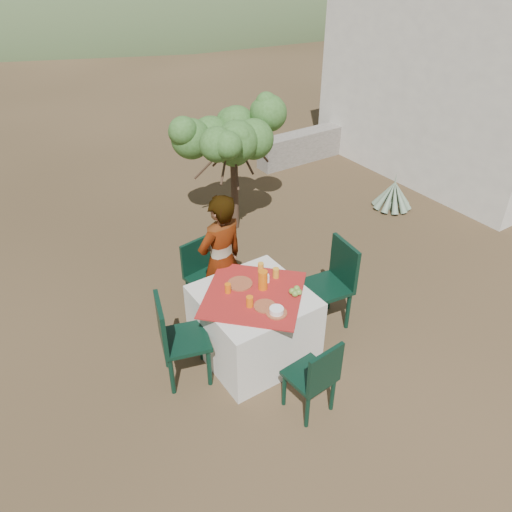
{
  "coord_description": "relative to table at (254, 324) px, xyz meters",
  "views": [
    {
      "loc": [
        -2.43,
        -3.57,
        3.76
      ],
      "look_at": [
        -0.05,
        0.04,
        0.88
      ],
      "focal_mm": 35.0,
      "sensor_mm": 36.0,
      "label": 1
    }
  ],
  "objects": [
    {
      "name": "chair_near",
      "position": [
        0.02,
        -0.95,
        0.08
      ],
      "size": [
        0.41,
        0.41,
        0.83
      ],
      "rotation": [
        0.0,
        0.0,
        3.22
      ],
      "color": "black",
      "rests_on": "ground"
    },
    {
      "name": "bowl_plate",
      "position": [
        0.02,
        -0.36,
        0.39
      ],
      "size": [
        0.2,
        0.2,
        0.01
      ],
      "primitive_type": "cylinder",
      "color": "brown",
      "rests_on": "table"
    },
    {
      "name": "white_bowl",
      "position": [
        0.02,
        -0.36,
        0.42
      ],
      "size": [
        0.13,
        0.13,
        0.05
      ],
      "primitive_type": "cylinder",
      "color": "white",
      "rests_on": "bowl_plate"
    },
    {
      "name": "plate_near",
      "position": [
        -0.02,
        -0.22,
        0.39
      ],
      "size": [
        0.21,
        0.21,
        0.01
      ],
      "primitive_type": "cylinder",
      "color": "brown",
      "rests_on": "table"
    },
    {
      "name": "fruit_cluster",
      "position": [
        0.34,
        -0.23,
        0.41
      ],
      "size": [
        0.13,
        0.12,
        0.06
      ],
      "color": "olive",
      "rests_on": "table"
    },
    {
      "name": "jar_right",
      "position": [
        0.27,
        0.28,
        0.43
      ],
      "size": [
        0.06,
        0.06,
        0.1
      ],
      "primitive_type": "cylinder",
      "color": "gold",
      "rests_on": "table"
    },
    {
      "name": "chair_far",
      "position": [
        -0.06,
        0.98,
        0.08
      ],
      "size": [
        0.44,
        0.44,
        0.84
      ],
      "rotation": [
        0.0,
        0.0,
        0.15
      ],
      "color": "black",
      "rests_on": "ground"
    },
    {
      "name": "glass_far",
      "position": [
        -0.19,
        0.16,
        0.43
      ],
      "size": [
        0.06,
        0.06,
        0.1
      ],
      "primitive_type": "cylinder",
      "color": "orange",
      "rests_on": "table"
    },
    {
      "name": "person",
      "position": [
        0.01,
        0.65,
        0.4
      ],
      "size": [
        0.62,
        0.46,
        1.55
      ],
      "primitive_type": "imported",
      "rotation": [
        0.0,
        0.0,
        3.3
      ],
      "color": "#8C6651",
      "rests_on": "ground"
    },
    {
      "name": "chair_left",
      "position": [
        -0.8,
        0.1,
        0.15
      ],
      "size": [
        0.55,
        0.55,
        0.96
      ],
      "rotation": [
        0.0,
        0.0,
        1.29
      ],
      "color": "black",
      "rests_on": "ground"
    },
    {
      "name": "glass_near",
      "position": [
        -0.13,
        -0.13,
        0.44
      ],
      "size": [
        0.07,
        0.07,
        0.11
      ],
      "primitive_type": "cylinder",
      "color": "orange",
      "rests_on": "table"
    },
    {
      "name": "ground",
      "position": [
        0.35,
        0.36,
        -0.38
      ],
      "size": [
        160.0,
        160.0,
        0.0
      ],
      "primitive_type": "plane",
      "color": "#332717",
      "rests_on": "ground"
    },
    {
      "name": "shrub_tree",
      "position": [
        1.24,
        2.36,
        0.92
      ],
      "size": [
        1.4,
        1.37,
        1.65
      ],
      "color": "#472F23",
      "rests_on": "ground"
    },
    {
      "name": "stone_wall",
      "position": [
        3.95,
        3.76,
        -0.1
      ],
      "size": [
        2.6,
        0.35,
        0.55
      ],
      "primitive_type": "cube",
      "color": "gray",
      "rests_on": "ground"
    },
    {
      "name": "plate_far",
      "position": [
        -0.03,
        0.21,
        0.39
      ],
      "size": [
        0.25,
        0.25,
        0.01
      ],
      "primitive_type": "cylinder",
      "color": "brown",
      "rests_on": "table"
    },
    {
      "name": "agave",
      "position": [
        3.57,
        1.47,
        -0.16
      ],
      "size": [
        0.61,
        0.62,
        0.65
      ],
      "rotation": [
        0.0,
        0.0,
        0.34
      ],
      "color": "gray",
      "rests_on": "ground"
    },
    {
      "name": "chair_right",
      "position": [
        0.99,
        -0.06,
        0.18
      ],
      "size": [
        0.52,
        0.52,
        1.0
      ],
      "rotation": [
        0.0,
        0.0,
        4.58
      ],
      "color": "black",
      "rests_on": "ground"
    },
    {
      "name": "napkin_holder",
      "position": [
        0.2,
        0.09,
        0.43
      ],
      "size": [
        0.08,
        0.06,
        0.09
      ],
      "primitive_type": "cube",
      "rotation": [
        0.0,
        0.0,
        -0.33
      ],
      "color": "white",
      "rests_on": "table"
    },
    {
      "name": "jar_left",
      "position": [
        0.34,
        0.11,
        0.43
      ],
      "size": [
        0.07,
        0.07,
        0.11
      ],
      "primitive_type": "cylinder",
      "color": "gold",
      "rests_on": "table"
    },
    {
      "name": "table",
      "position": [
        0.0,
        0.0,
        0.0
      ],
      "size": [
        1.3,
        1.3,
        0.76
      ],
      "color": "white",
      "rests_on": "ground"
    },
    {
      "name": "guesthouse",
      "position": [
        5.95,
        2.16,
        1.12
      ],
      "size": [
        3.2,
        4.2,
        3.0
      ],
      "primitive_type": "cube",
      "color": "white",
      "rests_on": "ground"
    },
    {
      "name": "juice_pitcher",
      "position": [
        0.12,
        0.02,
        0.48
      ],
      "size": [
        0.09,
        0.09,
        0.2
      ],
      "primitive_type": "cylinder",
      "color": "orange",
      "rests_on": "table"
    }
  ]
}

